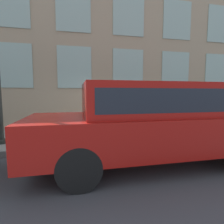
{
  "coord_description": "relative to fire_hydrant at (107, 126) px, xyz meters",
  "views": [
    {
      "loc": [
        -4.68,
        1.2,
        1.58
      ],
      "look_at": [
        0.83,
        0.02,
        1.0
      ],
      "focal_mm": 28.0,
      "sensor_mm": 36.0,
      "label": 1
    }
  ],
  "objects": [
    {
      "name": "person",
      "position": [
        0.37,
        -0.42,
        0.21
      ],
      "size": [
        0.26,
        0.17,
        1.07
      ],
      "rotation": [
        0.0,
        0.0,
        -1.63
      ],
      "color": "#998466",
      "rests_on": "sidewalk"
    },
    {
      "name": "building_facade",
      "position": [
        2.48,
        -0.23,
        3.25
      ],
      "size": [
        0.33,
        40.0,
        7.71
      ],
      "color": "tan",
      "rests_on": "ground_plane"
    },
    {
      "name": "fire_hydrant",
      "position": [
        0.0,
        0.0,
        0.0
      ],
      "size": [
        0.28,
        0.41,
        0.85
      ],
      "color": "#2D7260",
      "rests_on": "sidewalk"
    },
    {
      "name": "sidewalk",
      "position": [
        0.85,
        -0.23,
        -0.52
      ],
      "size": [
        2.98,
        60.0,
        0.16
      ],
      "color": "gray",
      "rests_on": "ground_plane"
    },
    {
      "name": "parked_truck_red_near",
      "position": [
        -1.74,
        -0.78,
        0.44
      ],
      "size": [
        1.86,
        5.31,
        1.8
      ],
      "color": "black",
      "rests_on": "ground_plane"
    },
    {
      "name": "ground_plane",
      "position": [
        -0.64,
        -0.23,
        -0.6
      ],
      "size": [
        80.0,
        80.0,
        0.0
      ],
      "primitive_type": "plane",
      "color": "#47474C"
    }
  ]
}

